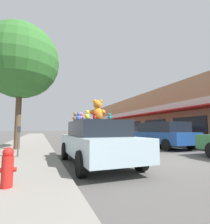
% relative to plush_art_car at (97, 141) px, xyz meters
% --- Properties ---
extents(ground_plane, '(260.00, 260.00, 0.00)m').
position_rel_plush_art_car_xyz_m(ground_plane, '(2.97, -0.53, -0.85)').
color(ground_plane, '#514F4C').
extents(sidewalk_near, '(3.46, 90.00, 0.13)m').
position_rel_plush_art_car_xyz_m(sidewalk_near, '(-2.96, -0.53, -0.78)').
color(sidewalk_near, gray).
rests_on(sidewalk_near, ground_plane).
extents(storefront_row, '(16.63, 40.36, 5.99)m').
position_rel_plush_art_car_xyz_m(storefront_row, '(18.12, 13.54, 2.15)').
color(storefront_row, tan).
rests_on(storefront_row, ground_plane).
extents(plush_art_car, '(2.13, 4.78, 1.59)m').
position_rel_plush_art_car_xyz_m(plush_art_car, '(0.00, 0.00, 0.00)').
color(plush_art_car, '#ADC6D1').
rests_on(plush_art_car, ground_plane).
extents(teddy_bear_giant, '(0.62, 0.45, 0.82)m').
position_rel_plush_art_car_xyz_m(teddy_bear_giant, '(0.03, -0.01, 1.13)').
color(teddy_bear_giant, orange).
rests_on(teddy_bear_giant, plush_art_car).
extents(teddy_bear_yellow, '(0.20, 0.20, 0.29)m').
position_rel_plush_art_car_xyz_m(teddy_bear_yellow, '(-0.61, -0.95, 0.88)').
color(teddy_bear_yellow, yellow).
rests_on(teddy_bear_yellow, plush_art_car).
extents(teddy_bear_pink, '(0.20, 0.26, 0.35)m').
position_rel_plush_art_car_xyz_m(teddy_bear_pink, '(-0.52, 0.35, 0.91)').
color(teddy_bear_pink, pink).
rests_on(teddy_bear_pink, plush_art_car).
extents(teddy_bear_green, '(0.15, 0.17, 0.24)m').
position_rel_plush_art_car_xyz_m(teddy_bear_green, '(-0.36, -0.03, 0.86)').
color(teddy_bear_green, green).
rests_on(teddy_bear_green, plush_art_car).
extents(teddy_bear_teal, '(0.15, 0.16, 0.23)m').
position_rel_plush_art_car_xyz_m(teddy_bear_teal, '(0.16, -0.92, 0.85)').
color(teddy_bear_teal, teal).
rests_on(teddy_bear_teal, plush_art_car).
extents(teddy_bear_cream, '(0.24, 0.16, 0.31)m').
position_rel_plush_art_car_xyz_m(teddy_bear_cream, '(-0.50, 0.69, 0.89)').
color(teddy_bear_cream, beige).
rests_on(teddy_bear_cream, plush_art_car).
extents(teddy_bear_blue, '(0.23, 0.18, 0.31)m').
position_rel_plush_art_car_xyz_m(teddy_bear_blue, '(-0.71, -0.05, 0.89)').
color(teddy_bear_blue, blue).
rests_on(teddy_bear_blue, plush_art_car).
extents(teddy_bear_brown, '(0.29, 0.21, 0.39)m').
position_rel_plush_art_car_xyz_m(teddy_bear_brown, '(-0.66, 0.81, 0.93)').
color(teddy_bear_brown, olive).
rests_on(teddy_bear_brown, plush_art_car).
extents(teddy_bear_red, '(0.19, 0.19, 0.28)m').
position_rel_plush_art_car_xyz_m(teddy_bear_red, '(-0.21, -0.48, 0.88)').
color(teddy_bear_red, red).
rests_on(teddy_bear_red, plush_art_car).
extents(parked_car_far_center, '(2.13, 4.80, 1.76)m').
position_rel_plush_art_car_xyz_m(parked_car_far_center, '(6.04, 3.82, 0.11)').
color(parked_car_far_center, '#1E4793').
rests_on(parked_car_far_center, ground_plane).
extents(parked_car_far_right, '(2.09, 4.75, 1.58)m').
position_rel_plush_art_car_xyz_m(parked_car_far_right, '(6.04, 9.87, 0.00)').
color(parked_car_far_right, maroon).
rests_on(parked_car_far_right, ground_plane).
extents(street_tree, '(4.55, 4.55, 7.58)m').
position_rel_plush_art_car_xyz_m(street_tree, '(-3.23, 5.20, 4.58)').
color(street_tree, brown).
rests_on(street_tree, sidewalk_near).
extents(fire_hydrant, '(0.33, 0.22, 0.79)m').
position_rel_plush_art_car_xyz_m(fire_hydrant, '(-2.57, -2.20, -0.32)').
color(fire_hydrant, red).
rests_on(fire_hydrant, sidewalk_near).
extents(parking_meter, '(0.14, 0.10, 1.27)m').
position_rel_plush_art_car_xyz_m(parking_meter, '(-2.82, 1.97, 0.10)').
color(parking_meter, '#4C4C51').
rests_on(parking_meter, sidewalk_near).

